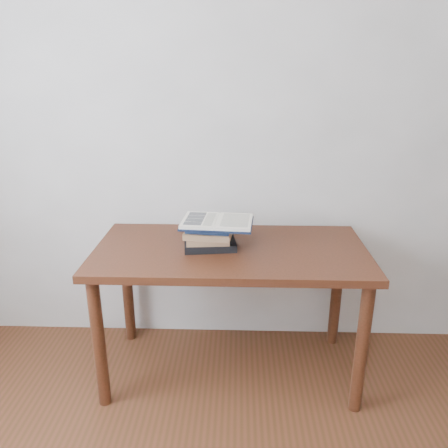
{
  "coord_description": "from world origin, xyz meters",
  "views": [
    {
      "loc": [
        0.06,
        -0.6,
        1.55
      ],
      "look_at": [
        0.0,
        1.28,
        0.88
      ],
      "focal_mm": 35.0,
      "sensor_mm": 36.0,
      "label": 1
    }
  ],
  "objects": [
    {
      "name": "room_shell",
      "position": [
        -0.08,
        0.01,
        1.63
      ],
      "size": [
        3.54,
        3.54,
        2.62
      ],
      "color": "beige",
      "rests_on": "ground"
    },
    {
      "name": "desk",
      "position": [
        0.03,
        1.38,
        0.62
      ],
      "size": [
        1.34,
        0.67,
        0.72
      ],
      "color": "#492012",
      "rests_on": "ground"
    },
    {
      "name": "book_stack",
      "position": [
        -0.08,
        1.38,
        0.78
      ],
      "size": [
        0.27,
        0.2,
        0.13
      ],
      "color": "black",
      "rests_on": "desk"
    },
    {
      "name": "open_book",
      "position": [
        -0.04,
        1.37,
        0.85
      ],
      "size": [
        0.36,
        0.26,
        0.03
      ],
      "rotation": [
        0.0,
        0.0,
        -0.08
      ],
      "color": "black",
      "rests_on": "book_stack"
    }
  ]
}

